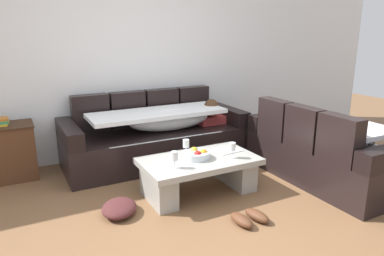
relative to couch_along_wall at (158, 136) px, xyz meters
name	(u,v)px	position (x,y,z in m)	size (l,w,h in m)	color
ground_plane	(203,220)	(-0.24, -1.62, -0.33)	(14.00, 14.00, 0.00)	brown
back_wall	(124,55)	(-0.24, 0.53, 1.02)	(9.00, 0.10, 2.70)	white
couch_along_wall	(158,136)	(0.00, 0.00, 0.00)	(2.31, 0.92, 0.88)	black
couch_near_window	(325,151)	(1.46, -1.44, 0.00)	(0.92, 1.76, 0.88)	black
coffee_table	(199,171)	(0.01, -1.10, -0.09)	(1.20, 0.68, 0.38)	#A3A39B
fruit_bowl	(197,155)	(-0.01, -1.09, 0.09)	(0.28, 0.28, 0.10)	silver
wine_glass_near_left	(174,157)	(-0.33, -1.23, 0.16)	(0.07, 0.07, 0.17)	silver
wine_glass_near_right	(232,147)	(0.32, -1.25, 0.16)	(0.07, 0.07, 0.17)	silver
wine_glass_far_back	(186,144)	(-0.06, -0.93, 0.16)	(0.07, 0.07, 0.17)	silver
open_magazine	(227,150)	(0.40, -1.03, 0.05)	(0.28, 0.21, 0.01)	white
side_cabinet	(1,153)	(-1.81, 0.23, -0.01)	(0.72, 0.44, 0.64)	#502F1A
book_stack_on_cabinet	(1,122)	(-1.77, 0.23, 0.35)	(0.16, 0.21, 0.08)	gold
pair_of_shoes	(249,218)	(0.11, -1.85, -0.29)	(0.32, 0.29, 0.09)	#59331E
crumpled_garment	(119,208)	(-0.88, -1.17, -0.27)	(0.40, 0.32, 0.12)	#4C2323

